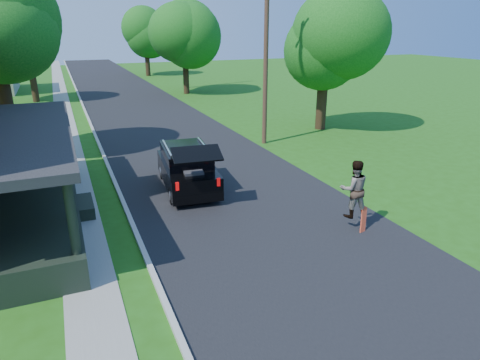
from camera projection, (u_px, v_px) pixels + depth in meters
name	position (u px, v px, depth m)	size (l,w,h in m)	color
ground	(308.00, 264.00, 11.72)	(140.00, 140.00, 0.00)	#215410
street	(154.00, 122.00, 29.06)	(8.00, 120.00, 0.02)	black
curb	(92.00, 127.00, 27.58)	(0.15, 120.00, 0.12)	#A7A7A1
sidewalk	(66.00, 129.00, 27.02)	(1.30, 120.00, 0.03)	gray
black_suv	(187.00, 168.00, 16.92)	(2.27, 4.92, 2.22)	black
skateboarder	(354.00, 189.00, 13.48)	(1.08, 0.94, 1.89)	black
skateboard	(363.00, 221.00, 13.56)	(0.45, 0.36, 0.88)	#AC290E
tree_left_far	(25.00, 31.00, 34.81)	(6.92, 6.67, 8.65)	black
tree_right_near	(325.00, 36.00, 25.30)	(6.76, 7.06, 8.50)	black
tree_right_mid	(184.00, 34.00, 39.29)	(6.98, 6.75, 8.41)	black
tree_right_far	(145.00, 30.00, 53.87)	(6.22, 6.20, 8.84)	black
utility_pole_near	(266.00, 51.00, 22.16)	(1.51, 0.45, 9.56)	#452F20
utility_pole_far	(186.00, 32.00, 43.28)	(1.83, 0.32, 10.77)	#452F20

